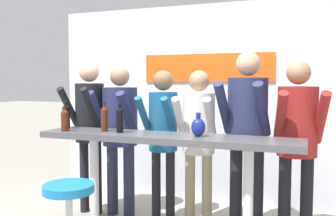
{
  "coord_description": "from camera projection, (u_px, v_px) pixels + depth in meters",
  "views": [
    {
      "loc": [
        1.27,
        -3.28,
        1.55
      ],
      "look_at": [
        0.0,
        0.07,
        1.29
      ],
      "focal_mm": 40.0,
      "sensor_mm": 36.0,
      "label": 1
    }
  ],
  "objects": [
    {
      "name": "person_far_left",
      "position": [
        89.0,
        119.0,
        4.34
      ],
      "size": [
        0.41,
        0.54,
        1.78
      ],
      "rotation": [
        0.0,
        0.0,
        -0.05
      ],
      "color": "black",
      "rests_on": "ground_plane"
    },
    {
      "name": "person_left",
      "position": [
        120.0,
        124.0,
        4.26
      ],
      "size": [
        0.49,
        0.57,
        1.72
      ],
      "rotation": [
        0.0,
        0.0,
        -0.04
      ],
      "color": "#23283D",
      "rests_on": "ground_plane"
    },
    {
      "name": "person_center",
      "position": [
        198.0,
        131.0,
        3.91
      ],
      "size": [
        0.41,
        0.52,
        1.66
      ],
      "rotation": [
        0.0,
        0.0,
        0.02
      ],
      "color": "gray",
      "rests_on": "ground_plane"
    },
    {
      "name": "back_wall",
      "position": [
        205.0,
        103.0,
        4.88
      ],
      "size": [
        4.14,
        0.12,
        2.53
      ],
      "color": "silver",
      "rests_on": "ground_plane"
    },
    {
      "name": "wine_bottle_3",
      "position": [
        66.0,
        115.0,
        4.01
      ],
      "size": [
        0.08,
        0.08,
        0.31
      ],
      "color": "black",
      "rests_on": "tasting_table"
    },
    {
      "name": "wine_bottle_2",
      "position": [
        65.0,
        119.0,
        3.8
      ],
      "size": [
        0.08,
        0.08,
        0.26
      ],
      "color": "#4C1E0F",
      "rests_on": "tasting_table"
    },
    {
      "name": "wine_bottle_1",
      "position": [
        120.0,
        119.0,
        3.69
      ],
      "size": [
        0.07,
        0.07,
        0.3
      ],
      "color": "black",
      "rests_on": "tasting_table"
    },
    {
      "name": "decorative_vase",
      "position": [
        198.0,
        127.0,
        3.43
      ],
      "size": [
        0.13,
        0.13,
        0.22
      ],
      "color": "navy",
      "rests_on": "tasting_table"
    },
    {
      "name": "wine_bottle_0",
      "position": [
        104.0,
        118.0,
        3.78
      ],
      "size": [
        0.07,
        0.07,
        0.3
      ],
      "color": "#4C1E0F",
      "rests_on": "tasting_table"
    },
    {
      "name": "bar_stool",
      "position": [
        69.0,
        210.0,
        3.16
      ],
      "size": [
        0.45,
        0.45,
        0.69
      ],
      "color": "silver",
      "rests_on": "ground_plane"
    },
    {
      "name": "person_center_left",
      "position": [
        163.0,
        128.0,
        4.05
      ],
      "size": [
        0.39,
        0.51,
        1.67
      ],
      "rotation": [
        0.0,
        0.0,
        -0.05
      ],
      "color": "black",
      "rests_on": "ground_plane"
    },
    {
      "name": "tasting_table",
      "position": [
        165.0,
        153.0,
        3.56
      ],
      "size": [
        2.54,
        0.48,
        1.04
      ],
      "color": "#4C4C51",
      "rests_on": "ground_plane"
    },
    {
      "name": "person_right",
      "position": [
        297.0,
        131.0,
        3.56
      ],
      "size": [
        0.51,
        0.62,
        1.75
      ],
      "rotation": [
        0.0,
        0.0,
        0.2
      ],
      "color": "black",
      "rests_on": "ground_plane"
    },
    {
      "name": "person_center_right",
      "position": [
        247.0,
        122.0,
        3.72
      ],
      "size": [
        0.52,
        0.63,
        1.84
      ],
      "rotation": [
        0.0,
        0.0,
        -0.13
      ],
      "color": "black",
      "rests_on": "ground_plane"
    }
  ]
}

